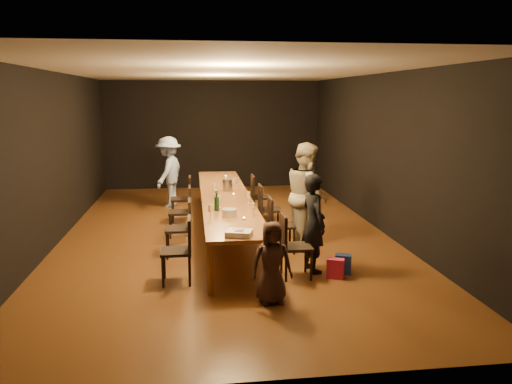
{
  "coord_description": "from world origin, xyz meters",
  "views": [
    {
      "loc": [
        -0.59,
        -9.12,
        2.57
      ],
      "look_at": [
        0.44,
        -1.04,
        1.0
      ],
      "focal_mm": 35.0,
      "sensor_mm": 36.0,
      "label": 1
    }
  ],
  "objects": [
    {
      "name": "child",
      "position": [
        0.36,
        -3.25,
        0.52
      ],
      "size": [
        0.53,
        0.36,
        1.05
      ],
      "primitive_type": "imported",
      "rotation": [
        0.0,
        0.0,
        0.06
      ],
      "color": "#392620",
      "rests_on": "ground"
    },
    {
      "name": "chair_left_3",
      "position": [
        -0.85,
        1.2,
        0.47
      ],
      "size": [
        0.42,
        0.42,
        0.93
      ],
      "primitive_type": null,
      "rotation": [
        0.0,
        0.0,
        1.57
      ],
      "color": "black",
      "rests_on": "ground"
    },
    {
      "name": "ice_bucket",
      "position": [
        0.07,
        0.52,
        0.86
      ],
      "size": [
        0.23,
        0.23,
        0.22
      ],
      "primitive_type": "cylinder",
      "rotation": [
        0.0,
        0.0,
        -0.18
      ],
      "color": "#ABABB0",
      "rests_on": "table"
    },
    {
      "name": "tealight_far",
      "position": [
        0.15,
        2.12,
        0.77
      ],
      "size": [
        0.05,
        0.05,
        0.03
      ],
      "primitive_type": "cylinder",
      "color": "#B2B7B2",
      "rests_on": "table"
    },
    {
      "name": "chair_right_0",
      "position": [
        0.85,
        -2.4,
        0.47
      ],
      "size": [
        0.42,
        0.42,
        0.93
      ],
      "primitive_type": null,
      "rotation": [
        0.0,
        0.0,
        -1.57
      ],
      "color": "black",
      "rests_on": "ground"
    },
    {
      "name": "chair_right_2",
      "position": [
        0.85,
        0.0,
        0.47
      ],
      "size": [
        0.42,
        0.42,
        0.93
      ],
      "primitive_type": null,
      "rotation": [
        0.0,
        0.0,
        -1.57
      ],
      "color": "black",
      "rests_on": "ground"
    },
    {
      "name": "tealight_near",
      "position": [
        0.15,
        -1.91,
        0.77
      ],
      "size": [
        0.05,
        0.05,
        0.03
      ],
      "primitive_type": "cylinder",
      "color": "#B2B7B2",
      "rests_on": "table"
    },
    {
      "name": "table",
      "position": [
        0.0,
        0.0,
        0.7
      ],
      "size": [
        0.9,
        6.0,
        0.75
      ],
      "color": "brown",
      "rests_on": "ground"
    },
    {
      "name": "chair_left_0",
      "position": [
        -0.85,
        -2.4,
        0.47
      ],
      "size": [
        0.42,
        0.42,
        0.93
      ],
      "primitive_type": null,
      "rotation": [
        0.0,
        0.0,
        1.57
      ],
      "color": "black",
      "rests_on": "ground"
    },
    {
      "name": "wineglass_5",
      "position": [
        0.25,
        0.66,
        0.85
      ],
      "size": [
        0.06,
        0.06,
        0.21
      ],
      "primitive_type": null,
      "color": "silver",
      "rests_on": "table"
    },
    {
      "name": "woman_birthday",
      "position": [
        1.15,
        -2.18,
        0.73
      ],
      "size": [
        0.46,
        0.6,
        1.47
      ],
      "primitive_type": "imported",
      "rotation": [
        0.0,
        0.0,
        1.79
      ],
      "color": "black",
      "rests_on": "ground"
    },
    {
      "name": "man_blue",
      "position": [
        -1.15,
        2.59,
        0.83
      ],
      "size": [
        0.95,
        1.21,
        1.65
      ],
      "primitive_type": "imported",
      "rotation": [
        0.0,
        0.0,
        -1.93
      ],
      "color": "#88A0D3",
      "rests_on": "ground"
    },
    {
      "name": "wineglass_2",
      "position": [
        -0.17,
        -1.02,
        0.85
      ],
      "size": [
        0.06,
        0.06,
        0.21
      ],
      "primitive_type": null,
      "color": "silver",
      "rests_on": "table"
    },
    {
      "name": "chair_right_1",
      "position": [
        0.85,
        -1.2,
        0.47
      ],
      "size": [
        0.42,
        0.42,
        0.93
      ],
      "primitive_type": null,
      "rotation": [
        0.0,
        0.0,
        -1.57
      ],
      "color": "black",
      "rests_on": "ground"
    },
    {
      "name": "tealight_mid",
      "position": [
        0.15,
        -0.03,
        0.77
      ],
      "size": [
        0.05,
        0.05,
        0.03
      ],
      "primitive_type": "cylinder",
      "color": "#B2B7B2",
      "rests_on": "table"
    },
    {
      "name": "birthday_cake",
      "position": [
        -0.01,
        -2.78,
        0.79
      ],
      "size": [
        0.4,
        0.35,
        0.08
      ],
      "rotation": [
        0.0,
        0.0,
        -0.31
      ],
      "color": "white",
      "rests_on": "table"
    },
    {
      "name": "wineglass_4",
      "position": [
        -0.2,
        0.12,
        0.85
      ],
      "size": [
        0.06,
        0.06,
        0.21
      ],
      "primitive_type": null,
      "color": "silver",
      "rests_on": "table"
    },
    {
      "name": "chair_left_2",
      "position": [
        -0.85,
        0.0,
        0.47
      ],
      "size": [
        0.42,
        0.42,
        0.93
      ],
      "primitive_type": null,
      "rotation": [
        0.0,
        0.0,
        1.57
      ],
      "color": "black",
      "rests_on": "ground"
    },
    {
      "name": "ground",
      "position": [
        0.0,
        0.0,
        0.0
      ],
      "size": [
        10.0,
        10.0,
        0.0
      ],
      "primitive_type": "plane",
      "color": "#4C2B13",
      "rests_on": "ground"
    },
    {
      "name": "wineglass_1",
      "position": [
        0.31,
        -1.7,
        0.85
      ],
      "size": [
        0.06,
        0.06,
        0.21
      ],
      "primitive_type": null,
      "color": "beige",
      "rests_on": "table"
    },
    {
      "name": "gift_bag_blue",
      "position": [
        1.57,
        -2.35,
        0.14
      ],
      "size": [
        0.27,
        0.22,
        0.29
      ],
      "primitive_type": "cube",
      "rotation": [
        0.0,
        0.0,
        -0.35
      ],
      "color": "#234298",
      "rests_on": "ground"
    },
    {
      "name": "room_shell",
      "position": [
        0.0,
        0.0,
        2.08
      ],
      "size": [
        6.04,
        10.04,
        3.02
      ],
      "color": "black",
      "rests_on": "ground"
    },
    {
      "name": "wineglass_0",
      "position": [
        -0.34,
        -1.74,
        0.85
      ],
      "size": [
        0.06,
        0.06,
        0.21
      ],
      "primitive_type": null,
      "color": "beige",
      "rests_on": "table"
    },
    {
      "name": "woman_tan",
      "position": [
        1.35,
        -0.86,
        0.9
      ],
      "size": [
        0.7,
        0.89,
        1.8
      ],
      "primitive_type": "imported",
      "rotation": [
        0.0,
        0.0,
        1.59
      ],
      "color": "#BBAC8C",
      "rests_on": "ground"
    },
    {
      "name": "champagne_bottle",
      "position": [
        -0.22,
        -1.27,
        0.92
      ],
      "size": [
        0.09,
        0.09,
        0.34
      ],
      "primitive_type": null,
      "rotation": [
        0.0,
        0.0,
        0.21
      ],
      "color": "black",
      "rests_on": "table"
    },
    {
      "name": "chair_right_3",
      "position": [
        0.85,
        1.2,
        0.47
      ],
      "size": [
        0.42,
        0.42,
        0.93
      ],
      "primitive_type": null,
      "rotation": [
        0.0,
        0.0,
        -1.57
      ],
      "color": "black",
      "rests_on": "ground"
    },
    {
      "name": "gift_bag_red",
      "position": [
        1.4,
        -2.52,
        0.14
      ],
      "size": [
        0.27,
        0.22,
        0.29
      ],
      "primitive_type": "cube",
      "rotation": [
        0.0,
        0.0,
        -0.4
      ],
      "color": "#B71B4C",
      "rests_on": "ground"
    },
    {
      "name": "chair_left_1",
      "position": [
        -0.85,
        -1.2,
        0.47
      ],
      "size": [
        0.42,
        0.42,
        0.93
      ],
      "primitive_type": null,
      "rotation": [
        0.0,
        0.0,
        1.57
      ],
      "color": "black",
      "rests_on": "ground"
    },
    {
      "name": "plate_stack",
      "position": [
        -0.06,
        -1.7,
        0.81
      ],
      "size": [
        0.24,
        0.24,
        0.12
      ],
      "primitive_type": "cylinder",
      "rotation": [
        0.0,
        0.0,
        -0.1
      ],
      "color": "silver",
      "rests_on": "table"
    },
    {
      "name": "wineglass_3",
      "position": [
        0.35,
        -0.76,
        0.85
      ],
      "size": [
        0.06,
        0.06,
        0.21
      ],
      "primitive_type": null,
      "color": "beige",
      "rests_on": "table"
    }
  ]
}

